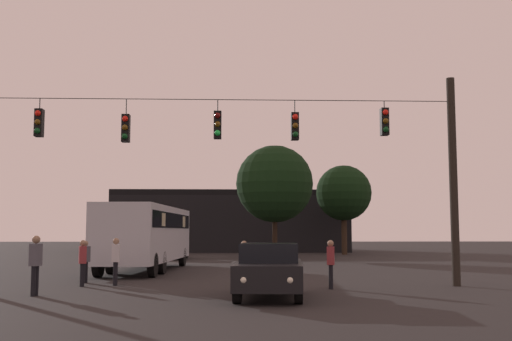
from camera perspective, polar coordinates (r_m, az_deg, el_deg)
ground_plane at (r=28.66m, az=-3.69°, el=-9.34°), size 168.00×168.00×0.00m
overhead_signal_span at (r=21.13m, az=-4.12°, el=0.79°), size 17.03×0.44×7.22m
city_bus at (r=29.83m, az=-10.02°, el=-5.53°), size 3.21×11.14×3.00m
car_near_right at (r=17.61m, az=1.26°, el=-9.09°), size 2.18×4.46×1.52m
car_far_left at (r=42.20m, az=-7.77°, el=-7.02°), size 2.00×4.41×1.52m
pedestrian_crossing_left at (r=19.17m, az=-19.68°, el=-7.91°), size 0.31×0.40×1.74m
pedestrian_crossing_center at (r=23.49m, az=-15.50°, el=-7.90°), size 0.32×0.41×1.52m
pedestrian_crossing_right at (r=21.93m, az=-15.72°, el=-7.99°), size 0.33×0.41×1.56m
pedestrian_near_bus at (r=22.09m, az=-12.82°, el=-7.94°), size 0.26×0.38×1.63m
pedestrian_trailing at (r=21.60m, az=-1.11°, el=-8.29°), size 0.27×0.38×1.53m
pedestrian_far_side at (r=20.39m, az=6.91°, el=-8.34°), size 0.30×0.40×1.57m
corner_building at (r=59.46m, az=-2.33°, el=-4.77°), size 21.09×11.52×5.50m
tree_left_silhouette at (r=42.99m, az=1.73°, el=-1.25°), size 5.37×5.37×7.84m
tree_behind_building at (r=50.29m, az=8.09°, el=-2.09°), size 4.46×4.46×7.18m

